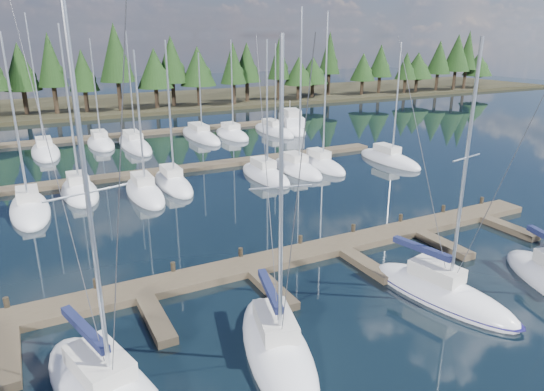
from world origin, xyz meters
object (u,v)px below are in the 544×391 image
front_sailboat_3 (277,348)px  front_sailboat_4 (441,293)px  motor_yacht_right (291,127)px  main_dock (253,271)px

front_sailboat_3 → front_sailboat_4: front_sailboat_3 is taller
front_sailboat_3 → motor_yacht_right: 49.88m
motor_yacht_right → front_sailboat_4: bearing=-110.3°
front_sailboat_3 → front_sailboat_4: 9.40m
main_dock → motor_yacht_right: (23.04, 36.15, 0.33)m
motor_yacht_right → main_dock: bearing=-122.5°
front_sailboat_3 → motor_yacht_right: size_ratio=1.31×
main_dock → front_sailboat_4: 9.85m
main_dock → front_sailboat_4: front_sailboat_4 is taller
main_dock → motor_yacht_right: size_ratio=4.29×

